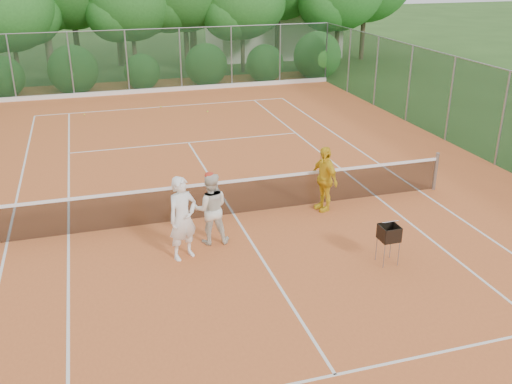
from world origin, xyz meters
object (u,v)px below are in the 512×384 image
at_px(player_white, 183,218).
at_px(ball_hopper, 389,234).
at_px(player_center_grp, 211,208).
at_px(player_yellow, 324,179).

xyz_separation_m(player_white, ball_hopper, (4.18, -1.53, -0.24)).
relative_size(player_white, player_center_grp, 1.09).
bearing_deg(player_center_grp, player_white, -143.68).
bearing_deg(player_yellow, player_center_grp, -86.30).
height_order(player_white, player_yellow, player_white).
bearing_deg(player_yellow, player_white, -82.17).
bearing_deg(player_white, player_center_grp, 12.45).
height_order(player_white, ball_hopper, player_white).
bearing_deg(player_center_grp, ball_hopper, -31.02).
relative_size(player_white, player_yellow, 1.10).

